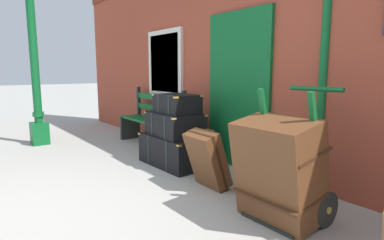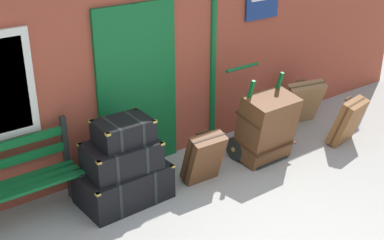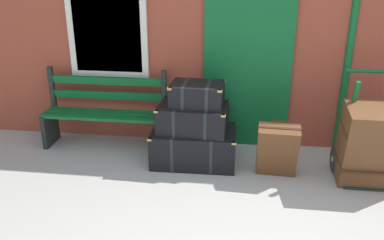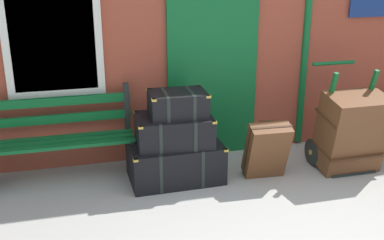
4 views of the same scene
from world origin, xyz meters
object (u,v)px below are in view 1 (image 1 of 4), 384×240
Objects in this scene: steamer_trunk_middle at (175,124)px; porters_trolley at (290,188)px; large_brown_trunk at (279,170)px; platform_bench at (152,121)px; steamer_trunk_top at (177,104)px; suitcase_umber at (207,159)px; steamer_trunk_base at (176,150)px; lamp_post at (36,82)px.

steamer_trunk_middle is 0.71× the size of porters_trolley.
porters_trolley reaches higher than large_brown_trunk.
steamer_trunk_top is (1.25, -0.34, 0.43)m from platform_bench.
suitcase_umber is (0.98, -0.23, -0.24)m from steamer_trunk_middle.
steamer_trunk_middle is (1.20, -0.34, 0.14)m from platform_bench.
large_brown_trunk is at bearing -2.37° from suitcase_umber.
large_brown_trunk is at bearing -8.26° from steamer_trunk_base.
steamer_trunk_middle is at bearing -132.40° from steamer_trunk_base.
porters_trolley is (1.98, -0.10, -0.31)m from steamer_trunk_middle.
steamer_trunk_base is at bearing 171.74° from large_brown_trunk.
large_brown_trunk is (-0.00, -0.18, 0.20)m from porters_trolley.
steamer_trunk_middle is (2.53, 1.24, -0.55)m from lamp_post.
steamer_trunk_base is 0.87× the size of porters_trolley.
large_brown_trunk is 1.40× the size of suitcase_umber.
lamp_post is at bearing -164.09° from suitcase_umber.
large_brown_trunk is at bearing -90.00° from porters_trolley.
porters_trolley reaches higher than suitcase_umber.
platform_bench is 2.57× the size of steamer_trunk_top.
steamer_trunk_middle is at bearing 177.20° from porters_trolley.
steamer_trunk_base is 0.66m from steamer_trunk_top.
lamp_post is 2.87m from steamer_trunk_middle.
steamer_trunk_middle is at bearing -169.16° from steamer_trunk_top.
platform_bench is at bearing 165.16° from suitcase_umber.
steamer_trunk_base is at bearing 47.60° from steamer_trunk_middle.
steamer_trunk_top is 0.66× the size of large_brown_trunk.
suitcase_umber is (0.94, -0.24, -0.53)m from steamer_trunk_top.
platform_bench is 3.22m from porters_trolley.
suitcase_umber is (-1.00, 0.04, -0.14)m from large_brown_trunk.
large_brown_trunk is at bearing -11.02° from platform_bench.
large_brown_trunk is at bearing 12.01° from lamp_post.
steamer_trunk_top is 2.00m from large_brown_trunk.
suitcase_umber is at bearing 15.91° from lamp_post.
platform_bench is 1.70× the size of large_brown_trunk.
lamp_post is 1.85× the size of platform_bench.
platform_bench is 1.92× the size of steamer_trunk_middle.
platform_bench reaches higher than steamer_trunk_top.
lamp_post reaches higher than steamer_trunk_top.
steamer_trunk_base is at bearing -15.42° from platform_bench.
steamer_trunk_base is at bearing 176.77° from steamer_trunk_top.
porters_trolley is 0.27m from large_brown_trunk.
lamp_post is 2.90× the size of steamer_trunk_base.
suitcase_umber is (0.97, -0.25, 0.13)m from steamer_trunk_base.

